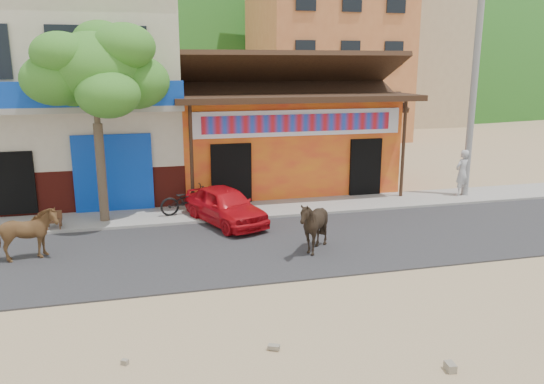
{
  "coord_description": "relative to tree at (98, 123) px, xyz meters",
  "views": [
    {
      "loc": [
        -3.44,
        -10.79,
        4.82
      ],
      "look_at": [
        0.05,
        3.0,
        1.4
      ],
      "focal_mm": 35.0,
      "sensor_mm": 36.0,
      "label": 1
    }
  ],
  "objects": [
    {
      "name": "dance_club",
      "position": [
        6.6,
        4.2,
        -1.32
      ],
      "size": [
        8.0,
        6.0,
        3.6
      ],
      "primitive_type": "cube",
      "color": "orange",
      "rests_on": "ground"
    },
    {
      "name": "road",
      "position": [
        4.6,
        -3.3,
        -3.1
      ],
      "size": [
        60.0,
        5.0,
        0.04
      ],
      "primitive_type": "cube",
      "color": "#28282B",
      "rests_on": "ground"
    },
    {
      "name": "scooter",
      "position": [
        2.57,
        0.09,
        -2.53
      ],
      "size": [
        1.84,
        0.87,
        0.93
      ],
      "primitive_type": "imported",
      "rotation": [
        0.0,
        0.0,
        1.72
      ],
      "color": "black",
      "rests_on": "sidewalk"
    },
    {
      "name": "cow_tan",
      "position": [
        -1.72,
        -2.92,
        -2.42
      ],
      "size": [
        1.7,
        1.09,
        1.33
      ],
      "primitive_type": "imported",
      "rotation": [
        0.0,
        0.0,
        1.83
      ],
      "color": "olive",
      "rests_on": "road"
    },
    {
      "name": "cafe_building",
      "position": [
        -0.9,
        4.2,
        0.38
      ],
      "size": [
        7.0,
        6.0,
        7.0
      ],
      "primitive_type": "cube",
      "color": "beige",
      "rests_on": "ground"
    },
    {
      "name": "tree",
      "position": [
        0.0,
        0.0,
        0.0
      ],
      "size": [
        3.0,
        3.0,
        6.0
      ],
      "primitive_type": null,
      "color": "#2D721E",
      "rests_on": "sidewalk"
    },
    {
      "name": "pedestrian",
      "position": [
        12.6,
        0.17,
        -2.15
      ],
      "size": [
        0.71,
        0.58,
        1.7
      ],
      "primitive_type": "imported",
      "rotation": [
        0.0,
        0.0,
        3.46
      ],
      "color": "#BBBBBB",
      "rests_on": "sidewalk"
    },
    {
      "name": "ground",
      "position": [
        4.6,
        -5.8,
        -3.12
      ],
      "size": [
        120.0,
        120.0,
        0.0
      ],
      "primitive_type": "plane",
      "color": "#9E825B",
      "rests_on": "ground"
    },
    {
      "name": "utility_pole",
      "position": [
        12.8,
        0.2,
        1.0
      ],
      "size": [
        0.24,
        0.24,
        8.0
      ],
      "primitive_type": "cylinder",
      "color": "gray",
      "rests_on": "sidewalk"
    },
    {
      "name": "apartment_rear",
      "position": [
        22.6,
        24.2,
        1.88
      ],
      "size": [
        8.0,
        8.0,
        10.0
      ],
      "primitive_type": "cube",
      "color": "tan",
      "rests_on": "ground"
    },
    {
      "name": "sidewalk",
      "position": [
        4.6,
        0.2,
        -3.06
      ],
      "size": [
        60.0,
        2.0,
        0.12
      ],
      "primitive_type": "cube",
      "color": "gray",
      "rests_on": "ground"
    },
    {
      "name": "apartment_front",
      "position": [
        13.6,
        18.2,
        2.88
      ],
      "size": [
        9.0,
        9.0,
        12.0
      ],
      "primitive_type": "cube",
      "color": "#CC723F",
      "rests_on": "ground"
    },
    {
      "name": "red_car",
      "position": [
        3.62,
        -1.0,
        -2.5
      ],
      "size": [
        2.49,
        3.65,
        1.15
      ],
      "primitive_type": "imported",
      "rotation": [
        0.0,
        0.0,
        0.37
      ],
      "color": "red",
      "rests_on": "road"
    },
    {
      "name": "hillside",
      "position": [
        4.6,
        64.2,
        8.88
      ],
      "size": [
        100.0,
        40.0,
        24.0
      ],
      "primitive_type": "ellipsoid",
      "color": "#194C14",
      "rests_on": "ground"
    },
    {
      "name": "cow_dark",
      "position": [
        5.42,
        -4.14,
        -2.36
      ],
      "size": [
        1.48,
        1.36,
        1.44
      ],
      "primitive_type": "imported",
      "rotation": [
        0.0,
        0.0,
        -1.41
      ],
      "color": "black",
      "rests_on": "road"
    },
    {
      "name": "cafe_chair_left",
      "position": [
        -1.4,
        -0.5,
        -2.54
      ],
      "size": [
        0.44,
        0.44,
        0.92
      ],
      "primitive_type": null,
      "rotation": [
        0.0,
        0.0,
        0.03
      ],
      "color": "#51361B",
      "rests_on": "sidewalk"
    }
  ]
}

